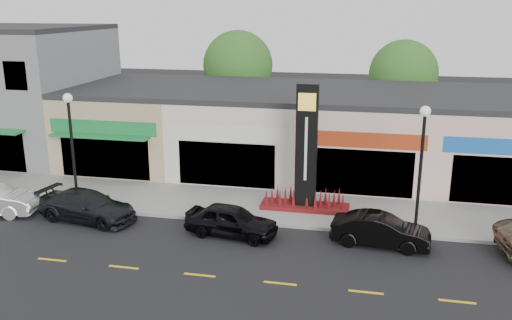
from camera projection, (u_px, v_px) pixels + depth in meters
The scene contains 16 objects.
ground at pixel (221, 242), 22.70m from camera, with size 120.00×120.00×0.00m, color black.
sidewalk at pixel (245, 204), 26.77m from camera, with size 52.00×4.30×0.15m, color gray.
curb at pixel (234, 221), 24.66m from camera, with size 52.00×0.20×0.15m, color gray.
building_grey_2story at pixel (5, 90), 35.93m from camera, with size 12.00×10.95×8.30m.
shop_beige at pixel (140, 122), 34.51m from camera, with size 7.00×10.85×4.80m.
shop_cream at pixel (247, 127), 33.13m from camera, with size 7.00×10.01×4.80m.
shop_pink_w at pixel (363, 132), 31.75m from camera, with size 7.00×10.01×4.80m.
shop_pink_e at pixel (490, 138), 30.36m from camera, with size 7.00×10.01×4.80m.
tree_rear_west at pixel (238, 66), 40.41m from camera, with size 5.20×5.20×7.83m.
tree_rear_mid at pixel (403, 74), 38.12m from camera, with size 4.80×4.80×7.29m.
lamp_west_near at pixel (72, 138), 25.68m from camera, with size 0.44×0.44×5.47m.
lamp_east_near at pixel (421, 157), 22.51m from camera, with size 0.44×0.44×5.47m.
pylon_sign at pixel (306, 166), 25.43m from camera, with size 4.20×1.30×6.00m.
car_dark_sedan at pixel (87, 206), 24.82m from camera, with size 4.69×1.91×1.36m, color black.
car_black_sedan at pixel (231, 221), 23.14m from camera, with size 4.01×1.61×1.36m, color black.
car_black_conv at pixel (381, 230), 22.19m from camera, with size 4.00×1.39×1.32m, color black.
Camera 1 is at (5.73, -20.14, 9.53)m, focal length 38.00 mm.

